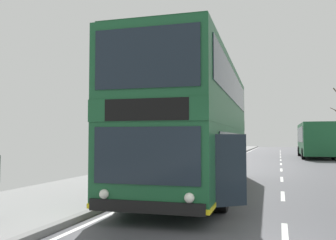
{
  "coord_description": "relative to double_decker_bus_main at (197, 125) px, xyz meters",
  "views": [
    {
      "loc": [
        -0.07,
        -4.54,
        1.81
      ],
      "look_at": [
        -3.52,
        6.65,
        2.39
      ],
      "focal_mm": 38.72,
      "sensor_mm": 36.0,
      "label": 1
    }
  ],
  "objects": [
    {
      "name": "double_decker_bus_main",
      "position": [
        0.0,
        0.0,
        0.0
      ],
      "size": [
        3.48,
        11.02,
        4.33
      ],
      "color": "#19512D",
      "rests_on": "ground"
    },
    {
      "name": "background_bus_far_lane",
      "position": [
        5.77,
        23.67,
        -0.56
      ],
      "size": [
        2.67,
        9.9,
        3.12
      ],
      "color": "#19512D",
      "rests_on": "ground"
    }
  ]
}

